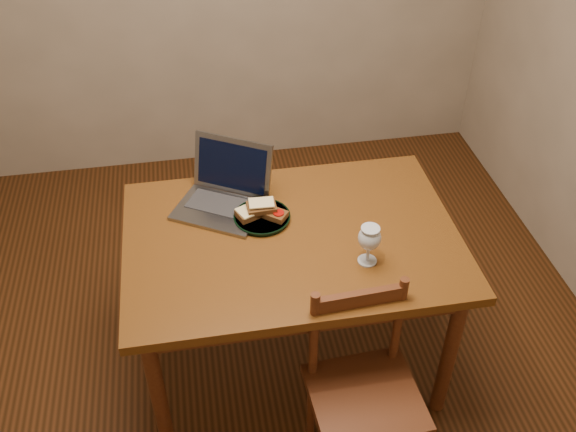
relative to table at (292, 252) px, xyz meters
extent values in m
cube|color=black|center=(-0.11, 0.10, -0.66)|extent=(3.20, 3.20, 0.02)
cube|color=#44220B|center=(0.00, 0.00, 0.07)|extent=(1.30, 0.90, 0.04)
cylinder|color=#441E0E|center=(-0.57, -0.37, -0.30)|extent=(0.06, 0.06, 0.70)
cylinder|color=#441E0E|center=(0.57, -0.37, -0.30)|extent=(0.06, 0.06, 0.70)
cylinder|color=#441E0E|center=(-0.57, 0.37, -0.30)|extent=(0.06, 0.06, 0.70)
cylinder|color=#441E0E|center=(0.57, 0.37, -0.30)|extent=(0.06, 0.06, 0.70)
cube|color=#441E0E|center=(0.17, -0.55, -0.25)|extent=(0.41, 0.39, 0.04)
cube|color=#441E0E|center=(0.17, -0.40, 0.09)|extent=(0.32, 0.05, 0.11)
cylinder|color=black|center=(-0.10, 0.12, 0.10)|extent=(0.23, 0.23, 0.02)
cube|color=slate|center=(-0.27, 0.19, 0.09)|extent=(0.41, 0.38, 0.02)
cube|color=slate|center=(-0.19, 0.33, 0.22)|extent=(0.33, 0.23, 0.23)
cube|color=black|center=(-0.19, 0.33, 0.22)|extent=(0.28, 0.20, 0.19)
camera|label=1|loc=(-0.34, -1.84, 1.73)|focal=40.00mm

